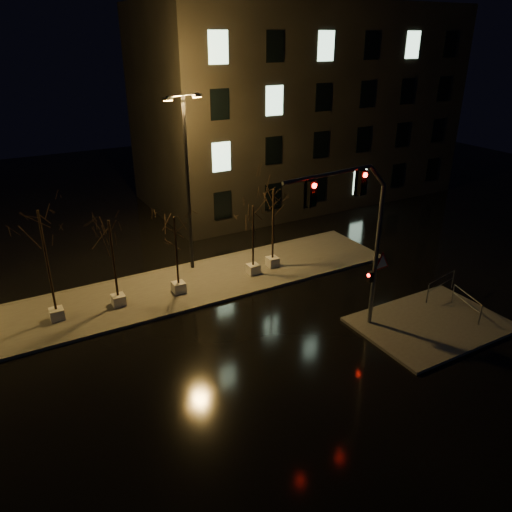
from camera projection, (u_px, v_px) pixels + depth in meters
ground at (259, 332)px, 23.40m from camera, size 90.00×90.00×0.00m
median at (206, 281)px, 28.14m from camera, size 22.00×5.00×0.15m
sidewalk_corner at (431, 324)px, 23.96m from camera, size 7.00×5.00×0.15m
building at (298, 105)px, 40.97m from camera, size 25.00×12.00×15.00m
tree_0 at (42, 236)px, 22.48m from camera, size 1.80×1.80×5.71m
tree_1 at (111, 240)px, 24.07m from camera, size 1.80×1.80×4.69m
tree_2 at (175, 235)px, 25.45m from camera, size 1.80×1.80×4.35m
tree_3 at (253, 221)px, 27.57m from camera, size 1.80×1.80×4.22m
tree_4 at (273, 207)px, 28.30m from camera, size 1.80×1.80×4.84m
traffic_signal_mast at (360, 227)px, 21.23m from camera, size 6.39×0.70×7.81m
streetlight_main at (187, 173)px, 27.30m from camera, size 2.40×1.07×9.85m
guard_rail_a at (441, 283)px, 26.15m from camera, size 2.50×0.54×1.10m
guard_rail_b at (467, 301)px, 24.47m from camera, size 0.64×2.16×1.06m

